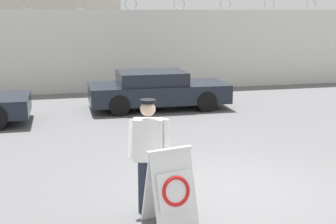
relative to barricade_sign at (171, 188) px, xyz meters
The scene contains 6 objects.
ground_plane 1.90m from the barricade_sign, 36.22° to the left, with size 90.00×90.00×0.00m, color #5B5B5E.
perimeter_wall 12.35m from the barricade_sign, 83.19° to the left, with size 36.00×0.30×3.65m.
building_block 17.81m from the barricade_sign, 101.20° to the left, with size 9.58×6.30×4.35m.
barricade_sign is the anchor object (origin of this frame).
security_guard 0.72m from the barricade_sign, 114.27° to the left, with size 0.64×0.52×1.83m.
parked_car_rear_sedan 8.62m from the barricade_sign, 78.94° to the left, with size 4.51×2.02×1.23m.
Camera 1 is at (-3.05, -7.36, 3.13)m, focal length 50.00 mm.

